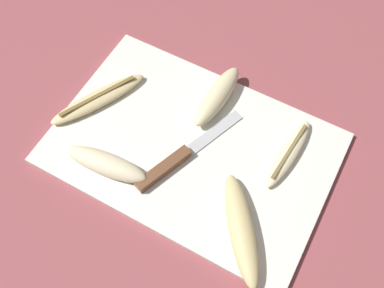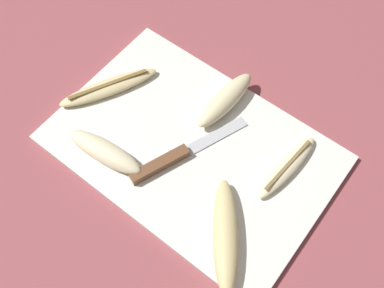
# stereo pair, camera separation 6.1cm
# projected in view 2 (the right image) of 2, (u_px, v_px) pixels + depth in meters

# --- Properties ---
(ground_plane) EXTENTS (4.00, 4.00, 0.00)m
(ground_plane) POSITION_uv_depth(u_px,v_px,m) (192.00, 150.00, 0.84)
(ground_plane) COLOR #93474C
(cutting_board) EXTENTS (0.51, 0.34, 0.01)m
(cutting_board) POSITION_uv_depth(u_px,v_px,m) (192.00, 148.00, 0.84)
(cutting_board) COLOR white
(cutting_board) RESTS_ON ground_plane
(knife) EXTENTS (0.11, 0.23, 0.02)m
(knife) POSITION_uv_depth(u_px,v_px,m) (169.00, 159.00, 0.81)
(knife) COLOR brown
(knife) RESTS_ON cutting_board
(banana_spotted_left) EXTENTS (0.15, 0.18, 0.03)m
(banana_spotted_left) POSITION_uv_depth(u_px,v_px,m) (225.00, 235.00, 0.74)
(banana_spotted_left) COLOR #DBC684
(banana_spotted_left) RESTS_ON cutting_board
(banana_pale_long) EXTENTS (0.05, 0.16, 0.02)m
(banana_pale_long) POSITION_uv_depth(u_px,v_px,m) (287.00, 167.00, 0.80)
(banana_pale_long) COLOR beige
(banana_pale_long) RESTS_ON cutting_board
(banana_bright_far) EXTENTS (0.16, 0.06, 0.03)m
(banana_bright_far) POSITION_uv_depth(u_px,v_px,m) (105.00, 152.00, 0.81)
(banana_bright_far) COLOR beige
(banana_bright_far) RESTS_ON cutting_board
(banana_cream_curved) EXTENTS (0.05, 0.16, 0.04)m
(banana_cream_curved) POSITION_uv_depth(u_px,v_px,m) (225.00, 100.00, 0.86)
(banana_cream_curved) COLOR beige
(banana_cream_curved) RESTS_ON cutting_board
(banana_mellow_near) EXTENTS (0.13, 0.20, 0.02)m
(banana_mellow_near) POSITION_uv_depth(u_px,v_px,m) (109.00, 87.00, 0.89)
(banana_mellow_near) COLOR beige
(banana_mellow_near) RESTS_ON cutting_board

